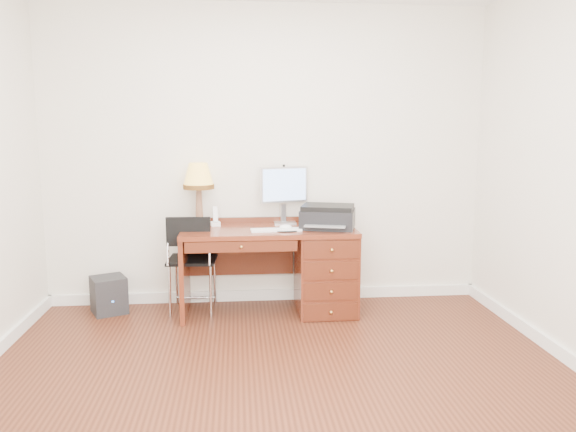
{
  "coord_description": "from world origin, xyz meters",
  "views": [
    {
      "loc": [
        -0.27,
        -3.38,
        1.63
      ],
      "look_at": [
        0.15,
        1.2,
        0.89
      ],
      "focal_mm": 35.0,
      "sensor_mm": 36.0,
      "label": 1
    }
  ],
  "objects": [
    {
      "name": "monitor",
      "position": [
        0.16,
        1.64,
        1.07
      ],
      "size": [
        0.44,
        0.21,
        0.51
      ],
      "rotation": [
        0.0,
        0.0,
        0.29
      ],
      "color": "silver",
      "rests_on": "desk"
    },
    {
      "name": "room_shell",
      "position": [
        0.0,
        0.63,
        0.05
      ],
      "size": [
        4.0,
        4.0,
        4.0
      ],
      "color": "silver",
      "rests_on": "ground"
    },
    {
      "name": "chair",
      "position": [
        -0.67,
        1.43,
        0.53
      ],
      "size": [
        0.43,
        0.44,
        0.87
      ],
      "rotation": [
        0.0,
        0.0,
        -0.06
      ],
      "color": "black",
      "rests_on": "ground"
    },
    {
      "name": "leg_lamp",
      "position": [
        -0.6,
        1.57,
        1.16
      ],
      "size": [
        0.27,
        0.27,
        0.56
      ],
      "color": "black",
      "rests_on": "desk"
    },
    {
      "name": "ground",
      "position": [
        0.0,
        0.0,
        0.0
      ],
      "size": [
        4.0,
        4.0,
        0.0
      ],
      "primitive_type": "plane",
      "color": "#3C190D",
      "rests_on": "ground"
    },
    {
      "name": "equipment_box",
      "position": [
        -1.4,
        1.5,
        0.16
      ],
      "size": [
        0.37,
        0.37,
        0.32
      ],
      "primitive_type": "cube",
      "rotation": [
        0.0,
        0.0,
        0.44
      ],
      "color": "black",
      "rests_on": "ground"
    },
    {
      "name": "printer",
      "position": [
        0.51,
        1.37,
        0.85
      ],
      "size": [
        0.53,
        0.46,
        0.2
      ],
      "rotation": [
        0.0,
        0.0,
        -0.27
      ],
      "color": "black",
      "rests_on": "desk"
    },
    {
      "name": "keyboard",
      "position": [
        0.06,
        1.28,
        0.76
      ],
      "size": [
        0.43,
        0.15,
        0.02
      ],
      "primitive_type": "cube",
      "rotation": [
        0.0,
        0.0,
        0.06
      ],
      "color": "white",
      "rests_on": "desk"
    },
    {
      "name": "desk",
      "position": [
        0.32,
        1.4,
        0.41
      ],
      "size": [
        1.5,
        0.67,
        0.75
      ],
      "color": "maroon",
      "rests_on": "ground"
    },
    {
      "name": "phone",
      "position": [
        -0.46,
        1.57,
        0.8
      ],
      "size": [
        0.09,
        0.09,
        0.17
      ],
      "rotation": [
        0.0,
        0.0,
        0.18
      ],
      "color": "white",
      "rests_on": "desk"
    },
    {
      "name": "mouse_pad",
      "position": [
        0.14,
        1.3,
        0.76
      ],
      "size": [
        0.23,
        0.23,
        0.05
      ],
      "color": "black",
      "rests_on": "desk"
    },
    {
      "name": "pen_cup",
      "position": [
        0.42,
        1.54,
        0.8
      ],
      "size": [
        0.08,
        0.08,
        0.1
      ],
      "primitive_type": "cylinder",
      "color": "black",
      "rests_on": "desk"
    }
  ]
}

